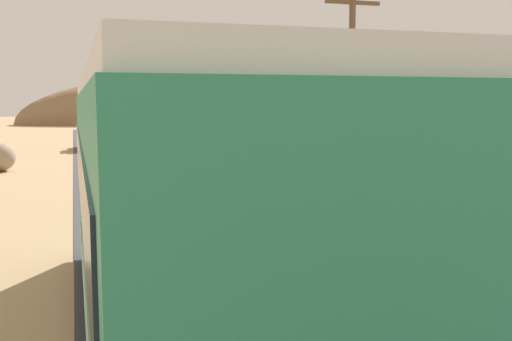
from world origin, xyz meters
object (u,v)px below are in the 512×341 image
(livestock_truck, at_px, (292,146))
(bus, at_px, (194,208))
(boulder_mid_field, at_px, (0,157))
(car_far, at_px, (95,138))
(power_pole_mid, at_px, (351,77))

(livestock_truck, xyz_separation_m, bus, (-4.30, -8.05, -0.04))
(livestock_truck, relative_size, bus, 0.97)
(livestock_truck, relative_size, boulder_mid_field, 5.71)
(livestock_truck, distance_m, car_far, 23.81)
(livestock_truck, xyz_separation_m, boulder_mid_field, (-8.71, 12.45, -1.18))
(bus, bearing_deg, boulder_mid_field, 102.15)
(power_pole_mid, relative_size, boulder_mid_field, 4.27)
(bus, xyz_separation_m, power_pole_mid, (8.78, 13.64, 2.16))
(car_far, bearing_deg, bus, -89.82)
(car_far, bearing_deg, boulder_mid_field, -111.54)
(bus, xyz_separation_m, boulder_mid_field, (-4.41, 20.50, -1.14))
(power_pole_mid, xyz_separation_m, boulder_mid_field, (-13.19, 6.86, -3.30))
(livestock_truck, xyz_separation_m, power_pole_mid, (4.48, 5.58, 2.12))
(livestock_truck, distance_m, power_pole_mid, 7.47)
(bus, relative_size, power_pole_mid, 1.38)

